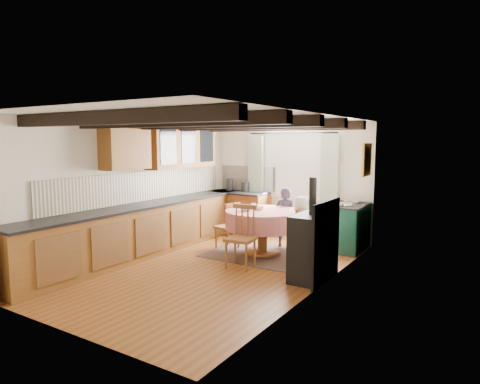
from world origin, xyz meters
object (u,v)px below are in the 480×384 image
Objects in this scene: chair_near at (240,237)px; child_right at (301,227)px; child_far at (285,217)px; dining_table at (263,233)px; chair_right at (310,235)px; cup at (254,206)px; cast_iron_stove at (312,229)px; chair_left at (227,225)px; aga_range at (347,227)px.

chair_near is 0.92× the size of child_right.
dining_table is at bearing 71.54° from child_far.
chair_right is 1.20m from cup.
dining_table is 0.88m from chair_near.
cup is (-0.27, 0.14, 0.45)m from dining_table.
cast_iron_stove is 1.84m from cup.
chair_left is 1.49m from child_right.
chair_right is 0.59× the size of cast_iron_stove.
child_far is (0.89, 0.67, 0.13)m from chair_left.
cast_iron_stove is (0.42, -0.93, 0.31)m from chair_right.
cup is at bearing 73.97° from child_right.
chair_left reaches higher than aga_range.
child_far reaches higher than aga_range.
child_right is (-0.18, 0.05, 0.10)m from chair_right.
aga_range is at bearing 34.84° from cup.
chair_right is 0.82× the size of child_right.
aga_range is 0.83× the size of child_far.
dining_table is at bearing 87.94° from chair_near.
chair_near reaches higher than chair_left.
dining_table is 1.58m from cast_iron_stove.
chair_near is at bearing 57.35° from chair_left.
chair_near is at bearing 145.89° from chair_right.
chair_near reaches higher than aga_range.
dining_table is at bearing 147.05° from cast_iron_stove.
dining_table is 0.80m from chair_left.
chair_near reaches higher than chair_right.
cup is (-0.36, -0.58, 0.27)m from child_far.
cast_iron_stove is 1.38× the size of child_right.
chair_near is 1.59m from child_far.
chair_right is (1.66, 0.05, 0.00)m from chair_left.
chair_left is at bearing 126.38° from chair_near.
cup reaches higher than dining_table.
child_far is 0.82m from child_right.
aga_range is at bearing 44.23° from dining_table.
child_right reaches higher than aga_range.
aga_range is at bearing 93.18° from cast_iron_stove.
chair_right is 9.70× the size of cup.
child_right reaches higher than chair_right.
cup is (-0.35, 1.01, 0.34)m from chair_near.
chair_left is 1.12m from child_far.
cup is (-1.56, 0.98, 0.09)m from cast_iron_stove.
cast_iron_stove reaches higher than dining_table.
child_far is 0.73m from cup.
dining_table is 1.15× the size of child_far.
chair_left is 0.81× the size of child_right.
aga_range is (1.97, 1.10, -0.00)m from chair_left.
chair_near reaches higher than dining_table.
chair_left and cup have the same top height.
chair_right is at bearing 105.46° from chair_left.
child_right is (0.69, 0.15, 0.15)m from dining_table.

